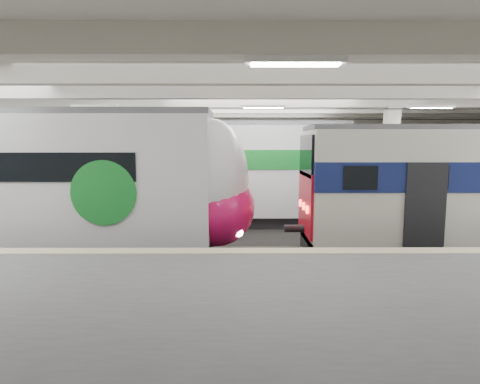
{
  "coord_description": "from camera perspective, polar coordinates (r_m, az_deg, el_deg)",
  "views": [
    {
      "loc": [
        -0.91,
        -12.53,
        3.65
      ],
      "look_at": [
        -0.84,
        1.0,
        2.0
      ],
      "focal_mm": 30.0,
      "sensor_mm": 36.0,
      "label": 1
    }
  ],
  "objects": [
    {
      "name": "modern_emu",
      "position": [
        14.01,
        -26.22,
        0.66
      ],
      "size": [
        14.55,
        3.0,
        4.66
      ],
      "color": "silver",
      "rests_on": "ground"
    },
    {
      "name": "station_hall",
      "position": [
        10.84,
        4.56,
        4.78
      ],
      "size": [
        36.0,
        24.0,
        5.75
      ],
      "color": "black",
      "rests_on": "ground"
    },
    {
      "name": "far_train",
      "position": [
        18.23,
        -7.72,
        2.87
      ],
      "size": [
        14.45,
        2.98,
        4.59
      ],
      "rotation": [
        0.0,
        0.0,
        0.0
      ],
      "color": "silver",
      "rests_on": "ground"
    }
  ]
}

